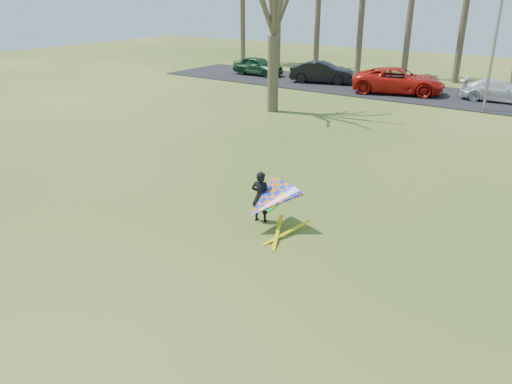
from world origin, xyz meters
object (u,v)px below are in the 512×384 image
Objects in this scene: streetlight at (500,31)px; car_3 at (499,91)px; car_2 at (398,81)px; kite_flyer at (268,201)px; car_1 at (322,72)px; car_0 at (258,66)px.

car_3 is at bearing 90.34° from streetlight.
kite_flyer reaches higher than car_2.
kite_flyer is at bearing -171.54° from car_1.
car_0 is at bearing 125.56° from kite_flyer.
kite_flyer is at bearing 174.90° from car_2.
car_0 is at bearing 71.04° from car_1.
streetlight is at bearing 176.35° from car_3.
streetlight is 1.33× the size of car_2.
car_3 is (18.26, 0.10, -0.07)m from car_0.
car_0 is 0.91× the size of car_1.
car_2 is 2.51× the size of kite_flyer.
car_1 is at bearing 114.54° from kite_flyer.
car_1 is (-12.20, 2.83, -3.63)m from streetlight.
car_2 is 6.20m from car_3.
car_3 is at bearing 85.43° from kite_flyer.
car_0 is at bearing 86.33° from car_3.
car_3 is 1.89× the size of kite_flyer.
car_2 is at bearing 96.01° from car_3.
kite_flyer is at bearing -95.36° from streetlight.
car_1 reaches higher than car_0.
car_2 is 1.33× the size of car_3.
car_1 is at bearing 67.66° from car_2.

